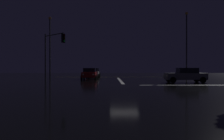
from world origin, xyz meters
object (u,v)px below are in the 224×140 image
Objects in this scene: sedan_black at (95,72)px; traffic_signal_nw at (53,47)px; streetlamp_left_near at (50,43)px; sedan_gray_crossing at (186,75)px; sedan_red at (90,74)px; sedan_silver at (93,73)px; streetlamp_right_near at (187,41)px.

traffic_signal_nw reaches higher than sedan_black.
streetlamp_left_near is at bearing -122.12° from sedan_black.
sedan_gray_crossing is 16.18m from traffic_signal_nw.
streetlamp_left_near reaches higher than sedan_gray_crossing.
sedan_red is 6.32m from sedan_silver.
sedan_silver is 11.03m from traffic_signal_nw.
streetlamp_left_near is at bearing -153.75° from sedan_silver.
sedan_silver and sedan_gray_crossing have the same top height.
sedan_silver and sedan_black have the same top height.
traffic_signal_nw is 6.86m from streetlamp_left_near.
streetlamp_right_near reaches higher than sedan_silver.
sedan_red is 8.37m from streetlamp_left_near.
sedan_red is at bearing 37.12° from traffic_signal_nw.
streetlamp_left_near is at bearing 152.83° from sedan_red.
sedan_red is 1.00× the size of sedan_silver.
sedan_black is 23.43m from sedan_gray_crossing.
sedan_black is 18.25m from streetlamp_right_near.
sedan_silver is at bearing 89.48° from sedan_red.
sedan_silver is (0.06, 6.32, 0.00)m from sedan_red.
traffic_signal_nw is at bearing -142.88° from sedan_red.
sedan_silver is at bearing 127.83° from sedan_gray_crossing.
sedan_silver is 8.38m from streetlamp_left_near.
streetlamp_left_near reaches higher than sedan_red.
sedan_red is 1.00× the size of sedan_gray_crossing.
streetlamp_left_near is (-6.25, 3.21, 4.56)m from sedan_red.
streetlamp_right_near is (14.47, 3.21, 4.96)m from sedan_red.
sedan_red is 0.43× the size of streetlamp_right_near.
streetlamp_left_near reaches higher than sedan_black.
traffic_signal_nw is at bearing -161.01° from streetlamp_right_near.
traffic_signal_nw is (-15.21, 4.42, 3.34)m from sedan_gray_crossing.
streetlamp_left_near is (-6.31, -3.11, 4.56)m from sedan_silver.
traffic_signal_nw reaches higher than sedan_gray_crossing.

